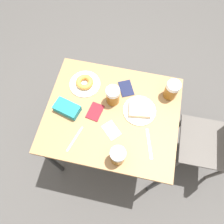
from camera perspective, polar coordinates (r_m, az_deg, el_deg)
ground_plane at (r=2.18m, az=-0.00°, el=-8.46°), size 8.00×8.00×0.00m
table at (r=1.53m, az=-0.00°, el=-1.47°), size 0.75×0.89×0.76m
chair at (r=1.83m, az=27.08°, el=-6.91°), size 0.41×0.41×0.88m
plate_with_cake at (r=1.47m, az=7.22°, el=0.55°), size 0.22×0.22×0.04m
plate_with_donut at (r=1.57m, az=-7.13°, el=7.53°), size 0.22×0.22×0.05m
beer_mug_left at (r=1.44m, az=0.21°, el=4.30°), size 0.09×0.09×0.14m
beer_mug_center at (r=1.52m, az=15.32°, el=5.59°), size 0.09×0.09×0.14m
beer_mug_right at (r=1.30m, az=1.51°, el=-11.36°), size 0.09×0.09×0.14m
napkin_folded at (r=1.42m, az=-0.17°, el=-4.78°), size 0.14×0.14×0.00m
fork at (r=1.42m, az=-9.69°, el=-6.93°), size 0.18×0.06×0.00m
knife at (r=1.41m, az=9.66°, el=-8.09°), size 0.20×0.07×0.00m
passport_near_edge at (r=1.55m, az=3.72°, el=6.18°), size 0.15×0.13×0.01m
passport_far_edge at (r=1.47m, az=-4.46°, el=0.11°), size 0.14×0.11×0.01m
blue_pouch at (r=1.48m, az=-11.64°, el=0.92°), size 0.13×0.19×0.05m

